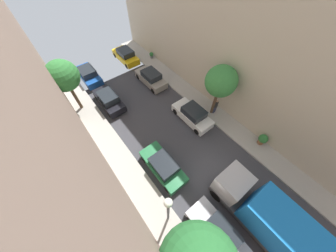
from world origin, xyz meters
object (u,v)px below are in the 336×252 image
object	(u,v)px
potted_plant_0	(263,139)
potted_plant_2	(151,55)
parked_car_left_4	(109,100)
pedestrian	(216,106)
street_tree_1	(221,82)
parked_car_left_3	(163,166)
parked_car_left_5	(88,75)
parked_car_right_2	(126,56)
street_tree_0	(63,76)
parked_car_right_1	(151,78)
parked_car_left_2	(218,233)
delivery_truck	(266,217)
lamp_post	(168,209)
parked_car_right_0	(193,115)

from	to	relation	value
potted_plant_0	potted_plant_2	size ratio (longest dim) A/B	1.46
parked_car_left_4	pedestrian	size ratio (longest dim) A/B	2.44
street_tree_1	parked_car_left_3	bearing A→B (deg)	-166.81
parked_car_left_4	street_tree_1	xyz separation A→B (m)	(7.53, -7.47, 3.35)
parked_car_left_5	potted_plant_0	xyz separation A→B (m)	(8.25, -17.85, 0.06)
parked_car_right_2	street_tree_0	bearing A→B (deg)	-150.74
parked_car_right_1	parked_car_left_2	bearing A→B (deg)	-109.74
parked_car_right_2	delivery_truck	world-z (taller)	delivery_truck
lamp_post	street_tree_0	bearing A→B (deg)	92.85
street_tree_1	parked_car_left_4	bearing A→B (deg)	135.23
parked_car_left_2	delivery_truck	bearing A→B (deg)	-23.43
parked_car_left_5	pedestrian	xyz separation A→B (m)	(7.70, -12.79, 0.35)
parked_car_right_2	street_tree_0	xyz separation A→B (m)	(-7.98, -4.47, 3.38)
parked_car_right_2	street_tree_1	bearing A→B (deg)	-80.92
parked_car_right_2	pedestrian	size ratio (longest dim) A/B	2.44
parked_car_left_5	parked_car_right_2	world-z (taller)	same
street_tree_0	potted_plant_0	size ratio (longest dim) A/B	4.83
parked_car_right_2	street_tree_0	world-z (taller)	street_tree_0
pedestrian	lamp_post	size ratio (longest dim) A/B	0.34
parked_car_right_1	parked_car_right_0	bearing A→B (deg)	-90.00
delivery_truck	potted_plant_0	xyz separation A→B (m)	(5.55, 3.42, -1.01)
parked_car_left_3	street_tree_1	size ratio (longest dim) A/B	0.79
parked_car_right_0	parked_car_left_2	bearing A→B (deg)	-123.78
delivery_truck	street_tree_0	bearing A→B (deg)	106.82
potted_plant_2	parked_car_left_2	bearing A→B (deg)	-113.48
potted_plant_0	street_tree_0	bearing A→B (deg)	127.63
parked_car_left_5	street_tree_0	distance (m)	5.70
parked_car_left_3	street_tree_0	bearing A→B (deg)	103.67
street_tree_0	potted_plant_2	bearing A→B (deg)	14.30
lamp_post	parked_car_right_0	bearing A→B (deg)	36.51
parked_car_left_3	parked_car_right_0	world-z (taller)	same
parked_car_left_2	parked_car_right_0	xyz separation A→B (m)	(5.40, 8.07, 0.00)
potted_plant_2	lamp_post	xyz separation A→B (m)	(-10.18, -16.39, 2.95)
lamp_post	parked_car_right_2	bearing A→B (deg)	68.02
parked_car_right_0	street_tree_1	xyz separation A→B (m)	(2.13, -0.62, 3.35)
parked_car_left_4	street_tree_0	world-z (taller)	street_tree_0
parked_car_left_2	lamp_post	distance (m)	4.31
delivery_truck	parked_car_left_4	bearing A→B (deg)	99.53
parked_car_left_5	potted_plant_2	bearing A→B (deg)	-7.13
street_tree_0	street_tree_1	world-z (taller)	street_tree_0
parked_car_right_2	delivery_truck	bearing A→B (deg)	-97.02
parked_car_right_2	lamp_post	distance (m)	19.71
delivery_truck	parked_car_right_1	bearing A→B (deg)	80.55
parked_car_left_2	parked_car_left_4	size ratio (longest dim) A/B	1.00
parked_car_right_1	delivery_truck	bearing A→B (deg)	-99.45
parked_car_right_0	delivery_truck	bearing A→B (deg)	-106.28
parked_car_left_3	delivery_truck	distance (m)	7.45
parked_car_left_5	lamp_post	world-z (taller)	lamp_post
parked_car_right_2	potted_plant_2	world-z (taller)	parked_car_right_2
parked_car_left_3	potted_plant_0	world-z (taller)	parked_car_left_3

